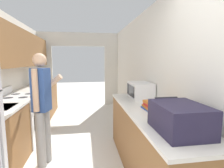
{
  "coord_description": "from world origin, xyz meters",
  "views": [
    {
      "loc": [
        0.19,
        -0.92,
        1.55
      ],
      "look_at": [
        0.8,
        2.97,
        1.03
      ],
      "focal_mm": 28.0,
      "sensor_mm": 36.0,
      "label": 1
    }
  ],
  "objects": [
    {
      "name": "person",
      "position": [
        -0.44,
        1.69,
        0.89
      ],
      "size": [
        0.53,
        0.44,
        1.66
      ],
      "rotation": [
        0.0,
        0.0,
        1.29
      ],
      "color": "#9E9E9E",
      "rests_on": "ground_plane"
    },
    {
      "name": "counter_left",
      "position": [
        -1.03,
        3.07,
        0.46
      ],
      "size": [
        0.62,
        4.12,
        0.91
      ],
      "color": "brown",
      "rests_on": "ground_plane"
    },
    {
      "name": "wall_right",
      "position": [
        1.36,
        1.98,
        1.25
      ],
      "size": [
        0.06,
        7.57,
        2.5
      ],
      "color": "silver",
      "rests_on": "ground_plane"
    },
    {
      "name": "counter_right",
      "position": [
        1.03,
        1.24,
        0.46
      ],
      "size": [
        0.62,
        2.32,
        0.91
      ],
      "color": "brown",
      "rests_on": "ground_plane"
    },
    {
      "name": "microwave",
      "position": [
        1.14,
        1.96,
        1.05
      ],
      "size": [
        0.35,
        0.53,
        0.27
      ],
      "color": "white",
      "rests_on": "counter_right"
    },
    {
      "name": "wall_far_with_doorway",
      "position": [
        0.0,
        5.2,
        1.45
      ],
      "size": [
        3.06,
        0.06,
        2.5
      ],
      "color": "silver",
      "rests_on": "ground_plane"
    },
    {
      "name": "range_oven",
      "position": [
        -1.02,
        2.5,
        0.46
      ],
      "size": [
        0.66,
        0.79,
        1.05
      ],
      "color": "white",
      "rests_on": "ground_plane"
    },
    {
      "name": "book_stack",
      "position": [
        1.08,
        1.22,
        0.96
      ],
      "size": [
        0.25,
        0.31,
        0.11
      ],
      "color": "#2D4C99",
      "rests_on": "counter_right"
    },
    {
      "name": "suitcase",
      "position": [
        1.03,
        0.5,
        1.04
      ],
      "size": [
        0.41,
        0.55,
        0.27
      ],
      "color": "#231E38",
      "rests_on": "counter_right"
    },
    {
      "name": "wall_left",
      "position": [
        -1.27,
        2.44,
        1.51
      ],
      "size": [
        0.38,
        7.57,
        2.5
      ],
      "color": "silver",
      "rests_on": "ground_plane"
    }
  ]
}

